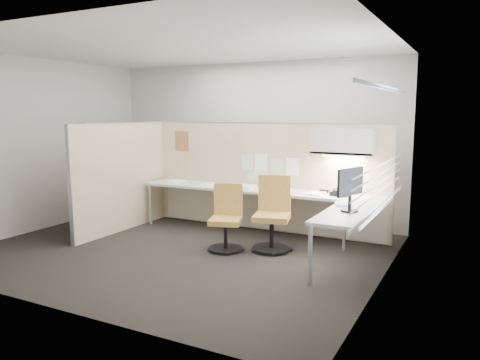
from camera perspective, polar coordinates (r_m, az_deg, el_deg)
The scene contains 28 objects.
floor at distance 6.76m, azimuth -7.08°, elevation -8.46°, with size 5.50×4.50×0.01m, color black.
ceiling at distance 6.53m, azimuth -7.54°, elevation 15.87°, with size 5.50×4.50×0.01m, color white.
wall_back at distance 8.44m, azimuth 1.45°, elevation 4.67°, with size 5.50×0.02×2.80m, color beige.
wall_front at distance 4.83m, azimuth -22.66°, elevation 1.24°, with size 5.50×0.02×2.80m, color beige.
wall_left at distance 8.37m, azimuth -23.01°, elevation 3.98°, with size 0.02×4.50×2.80m, color beige.
wall_right at distance 5.43m, azimuth 17.34°, elevation 2.22°, with size 0.02×4.50×2.80m, color beige.
window_pane at distance 5.42m, azimuth 17.15°, elevation 3.82°, with size 0.01×2.80×1.30m, color #A1ADBB.
partition_back at distance 7.67m, azimuth 3.00°, elevation 0.35°, with size 4.10×0.06×1.75m, color #C3AF87.
partition_left at distance 7.87m, azimuth -14.15°, elevation 0.31°, with size 0.06×2.20×1.75m, color #C3AF87.
desk at distance 7.14m, azimuth 4.19°, elevation -2.49°, with size 4.00×2.07×0.73m.
overhead_bin at distance 6.96m, azimuth 12.52°, elevation 4.59°, with size 0.90×0.36×0.38m, color beige.
task_light_strip at distance 6.97m, azimuth 12.46°, elevation 2.87°, with size 0.60×0.06×0.02m, color #FFEABF.
pinned_papers at distance 7.59m, azimuth 3.45°, elevation 1.46°, with size 1.01×0.00×0.47m.
poster at distance 8.38m, azimuth -7.12°, elevation 4.72°, with size 0.28×0.00×0.35m, color orange.
chair_left at distance 6.63m, azimuth -1.66°, elevation -4.86°, with size 0.54×0.56×0.92m.
chair_right at distance 6.63m, azimuth 4.00°, elevation -4.41°, with size 0.59×0.60×1.03m.
monitor at distance 5.83m, azimuth 13.29°, elevation -0.80°, with size 0.21×0.49×0.53m.
phone at distance 6.93m, azimuth 12.24°, elevation -1.48°, with size 0.23×0.22×0.12m.
stapler at distance 7.14m, azimuth 10.22°, elevation -1.35°, with size 0.14×0.04×0.05m, color black.
tape_dispenser at distance 6.94m, azimuth 11.25°, elevation -1.63°, with size 0.10×0.06×0.06m, color black.
coat_hook at distance 7.28m, azimuth -19.09°, elevation 3.71°, with size 0.18×0.47×1.41m.
paper_stack_0 at distance 8.19m, azimuth -7.87°, elevation -0.14°, with size 0.23×0.30×0.03m, color white.
paper_stack_1 at distance 7.81m, azimuth -3.79°, elevation -0.53°, with size 0.23×0.30×0.02m, color white.
paper_stack_2 at distance 7.43m, azimuth 0.80°, elevation -0.86°, with size 0.23×0.30×0.05m, color white.
paper_stack_3 at distance 7.36m, azimuth 3.84°, elevation -1.08°, with size 0.23×0.30×0.02m, color white.
paper_stack_4 at distance 7.02m, azimuth 9.21°, elevation -1.62°, with size 0.23×0.30×0.02m, color white.
paper_stack_5 at distance 6.30m, azimuth 12.54°, elevation -2.84°, with size 0.23×0.30×0.02m, color white.
paper_stack_6 at distance 7.18m, azimuth 5.28°, elevation -1.28°, with size 0.23×0.30×0.03m, color white.
Camera 1 is at (3.69, -5.32, 1.95)m, focal length 35.00 mm.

